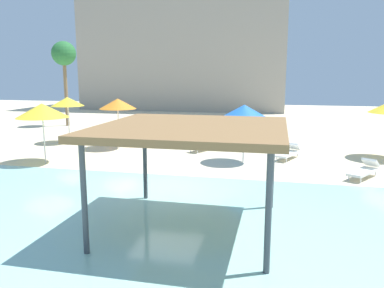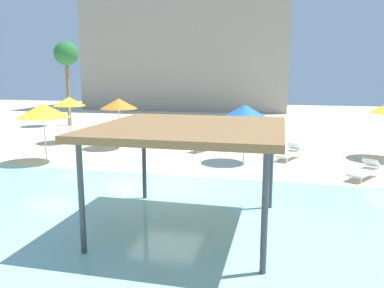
# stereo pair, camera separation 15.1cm
# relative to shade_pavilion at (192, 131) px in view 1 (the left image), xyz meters

# --- Properties ---
(ground_plane) EXTENTS (80.00, 80.00, 0.00)m
(ground_plane) POSITION_rel_shade_pavilion_xyz_m (-1.82, 3.66, -2.72)
(ground_plane) COLOR beige
(lagoon_water) EXTENTS (44.00, 13.50, 0.04)m
(lagoon_water) POSITION_rel_shade_pavilion_xyz_m (-1.82, -1.59, -2.70)
(lagoon_water) COLOR #99D1C6
(lagoon_water) RESTS_ON ground
(shade_pavilion) EXTENTS (4.87, 4.87, 2.88)m
(shade_pavilion) POSITION_rel_shade_pavilion_xyz_m (0.00, 0.00, 0.00)
(shade_pavilion) COLOR #42474C
(shade_pavilion) RESTS_ON ground
(beach_umbrella_yellow_0) EXTENTS (2.41, 2.41, 2.83)m
(beach_umbrella_yellow_0) POSITION_rel_shade_pavilion_xyz_m (-8.57, 6.19, -0.22)
(beach_umbrella_yellow_0) COLOR silver
(beach_umbrella_yellow_0) RESTS_ON ground
(beach_umbrella_orange_2) EXTENTS (2.09, 2.09, 2.82)m
(beach_umbrella_orange_2) POSITION_rel_shade_pavilion_xyz_m (-6.62, 10.41, -0.19)
(beach_umbrella_orange_2) COLOR silver
(beach_umbrella_orange_2) RESTS_ON ground
(beach_umbrella_blue_4) EXTENTS (2.08, 2.08, 2.76)m
(beach_umbrella_blue_4) POSITION_rel_shade_pavilion_xyz_m (0.63, 8.44, -0.25)
(beach_umbrella_blue_4) COLOR silver
(beach_umbrella_blue_4) RESTS_ON ground
(beach_umbrella_yellow_6) EXTENTS (1.96, 1.96, 2.80)m
(beach_umbrella_yellow_6) POSITION_rel_shade_pavilion_xyz_m (-10.31, 11.40, -0.20)
(beach_umbrella_yellow_6) COLOR silver
(beach_umbrella_yellow_6) RESTS_ON ground
(lounge_chair_0) EXTENTS (1.54, 1.91, 0.74)m
(lounge_chair_0) POSITION_rel_shade_pavilion_xyz_m (5.74, 6.66, -2.39)
(lounge_chair_0) COLOR white
(lounge_chair_0) RESTS_ON ground
(lounge_chair_2) EXTENTS (1.42, 1.96, 0.74)m
(lounge_chair_2) POSITION_rel_shade_pavilion_xyz_m (-1.72, 10.77, -2.39)
(lounge_chair_2) COLOR white
(lounge_chair_2) RESTS_ON ground
(lounge_chair_4) EXTENTS (1.30, 1.98, 0.74)m
(lounge_chair_4) POSITION_rel_shade_pavilion_xyz_m (2.80, 9.66, -2.39)
(lounge_chair_4) COLOR white
(lounge_chair_4) RESTS_ON ground
(palm_tree_1) EXTENTS (1.90, 1.90, 6.71)m
(palm_tree_1) POSITION_rel_shade_pavilion_xyz_m (-14.52, 18.41, 2.86)
(palm_tree_1) COLOR brown
(palm_tree_1) RESTS_ON ground
(hotel_block_0) EXTENTS (23.44, 9.59, 17.04)m
(hotel_block_0) POSITION_rel_shade_pavilion_xyz_m (-8.89, 36.26, 5.80)
(hotel_block_0) COLOR #9E9384
(hotel_block_0) RESTS_ON ground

